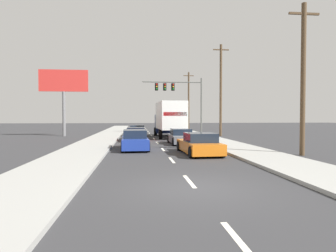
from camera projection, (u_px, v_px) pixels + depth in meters
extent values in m
plane|color=#333335|center=(152.00, 136.00, 34.09)|extent=(140.00, 140.00, 0.00)
cube|color=#9E9E99|center=(206.00, 138.00, 29.67)|extent=(3.16, 80.00, 0.14)
cube|color=#9E9E99|center=(101.00, 139.00, 28.56)|extent=(3.16, 80.00, 0.14)
cube|color=silver|center=(240.00, 242.00, 5.25)|extent=(0.14, 2.00, 0.01)
cube|color=silver|center=(189.00, 181.00, 10.21)|extent=(0.14, 2.00, 0.01)
cube|color=silver|center=(172.00, 160.00, 15.18)|extent=(0.14, 2.00, 0.01)
cube|color=silver|center=(163.00, 149.00, 20.15)|extent=(0.14, 2.00, 0.01)
cube|color=silver|center=(157.00, 143.00, 25.12)|extent=(0.14, 2.00, 0.01)
cube|color=silver|center=(154.00, 139.00, 30.09)|extent=(0.14, 2.00, 0.01)
cube|color=silver|center=(151.00, 135.00, 35.05)|extent=(0.14, 2.00, 0.01)
cube|color=silver|center=(149.00, 133.00, 40.02)|extent=(0.14, 2.00, 0.01)
cube|color=silver|center=(148.00, 131.00, 44.99)|extent=(0.14, 2.00, 0.01)
cube|color=silver|center=(147.00, 130.00, 49.96)|extent=(0.14, 2.00, 0.01)
cube|color=silver|center=(146.00, 129.00, 54.93)|extent=(0.14, 2.00, 0.01)
cube|color=silver|center=(145.00, 128.00, 59.89)|extent=(0.14, 2.00, 0.01)
cube|color=tan|center=(137.00, 132.00, 33.86)|extent=(1.82, 4.35, 0.64)
cube|color=#192333|center=(137.00, 127.00, 33.57)|extent=(1.57, 1.88, 0.49)
cylinder|color=black|center=(130.00, 133.00, 35.36)|extent=(0.23, 0.64, 0.64)
cylinder|color=black|center=(143.00, 133.00, 35.56)|extent=(0.23, 0.64, 0.64)
cylinder|color=black|center=(130.00, 134.00, 32.16)|extent=(0.23, 0.64, 0.64)
cylinder|color=black|center=(145.00, 134.00, 32.37)|extent=(0.23, 0.64, 0.64)
cube|color=red|center=(136.00, 135.00, 27.56)|extent=(1.77, 4.61, 0.70)
cube|color=#192333|center=(136.00, 130.00, 27.22)|extent=(1.54, 1.97, 0.41)
cylinder|color=black|center=(127.00, 136.00, 29.20)|extent=(0.23, 0.64, 0.64)
cylinder|color=black|center=(144.00, 136.00, 29.39)|extent=(0.23, 0.64, 0.64)
cylinder|color=black|center=(127.00, 139.00, 25.73)|extent=(0.23, 0.64, 0.64)
cylinder|color=black|center=(145.00, 138.00, 25.92)|extent=(0.23, 0.64, 0.64)
cube|color=#1E389E|center=(135.00, 143.00, 20.15)|extent=(1.84, 4.57, 0.66)
cube|color=#192333|center=(135.00, 134.00, 20.01)|extent=(1.57, 2.28, 0.54)
cylinder|color=black|center=(123.00, 143.00, 21.74)|extent=(0.24, 0.65, 0.64)
cylinder|color=black|center=(145.00, 142.00, 21.96)|extent=(0.24, 0.65, 0.64)
cylinder|color=black|center=(123.00, 147.00, 18.35)|extent=(0.24, 0.65, 0.64)
cylinder|color=black|center=(148.00, 147.00, 18.57)|extent=(0.24, 0.65, 0.64)
cube|color=white|center=(170.00, 116.00, 30.75)|extent=(2.63, 6.53, 2.79)
cube|color=red|center=(175.00, 114.00, 27.56)|extent=(2.23, 0.09, 0.36)
cube|color=#141E4C|center=(165.00, 124.00, 34.94)|extent=(2.42, 1.96, 2.17)
cylinder|color=black|center=(155.00, 132.00, 34.81)|extent=(0.32, 0.97, 0.96)
cylinder|color=black|center=(175.00, 131.00, 35.12)|extent=(0.32, 0.97, 0.96)
cylinder|color=black|center=(160.00, 134.00, 29.37)|extent=(0.32, 0.97, 0.96)
cylinder|color=black|center=(184.00, 134.00, 29.69)|extent=(0.32, 0.97, 0.96)
cube|color=slate|center=(181.00, 139.00, 24.15)|extent=(1.79, 4.18, 0.59)
cube|color=#192333|center=(181.00, 132.00, 24.18)|extent=(1.55, 1.94, 0.52)
cylinder|color=black|center=(169.00, 139.00, 25.57)|extent=(0.23, 0.64, 0.64)
cylinder|color=black|center=(187.00, 139.00, 25.76)|extent=(0.23, 0.64, 0.64)
cylinder|color=black|center=(174.00, 142.00, 22.54)|extent=(0.23, 0.64, 0.64)
cylinder|color=black|center=(195.00, 142.00, 22.73)|extent=(0.23, 0.64, 0.64)
cube|color=orange|center=(199.00, 146.00, 17.76)|extent=(2.06, 4.69, 0.61)
cube|color=#192333|center=(200.00, 137.00, 17.40)|extent=(1.72, 2.02, 0.52)
cylinder|color=black|center=(179.00, 146.00, 19.37)|extent=(0.25, 0.65, 0.64)
cylinder|color=black|center=(205.00, 145.00, 19.63)|extent=(0.25, 0.65, 0.64)
cylinder|color=black|center=(191.00, 152.00, 15.89)|extent=(0.25, 0.65, 0.64)
cylinder|color=black|center=(223.00, 152.00, 16.15)|extent=(0.25, 0.65, 0.64)
cylinder|color=#595B56|center=(201.00, 106.00, 39.69)|extent=(0.20, 0.20, 7.38)
cylinder|color=#595B56|center=(172.00, 82.00, 39.16)|extent=(7.90, 0.14, 0.14)
cube|color=black|center=(173.00, 87.00, 39.20)|extent=(0.40, 0.56, 0.95)
sphere|color=red|center=(173.00, 84.00, 38.88)|extent=(0.20, 0.20, 0.20)
sphere|color=orange|center=(173.00, 87.00, 38.89)|extent=(0.20, 0.20, 0.20)
sphere|color=green|center=(173.00, 89.00, 38.90)|extent=(0.20, 0.20, 0.20)
cube|color=black|center=(165.00, 87.00, 39.08)|extent=(0.40, 0.56, 0.95)
sphere|color=red|center=(165.00, 84.00, 38.76)|extent=(0.20, 0.20, 0.20)
sphere|color=orange|center=(165.00, 87.00, 38.77)|extent=(0.20, 0.20, 0.20)
sphere|color=green|center=(165.00, 89.00, 38.78)|extent=(0.20, 0.20, 0.20)
cube|color=black|center=(157.00, 87.00, 38.96)|extent=(0.40, 0.56, 0.95)
sphere|color=red|center=(157.00, 84.00, 38.64)|extent=(0.20, 0.20, 0.20)
sphere|color=orange|center=(157.00, 87.00, 38.65)|extent=(0.20, 0.20, 0.20)
sphere|color=green|center=(157.00, 89.00, 38.66)|extent=(0.20, 0.20, 0.20)
cylinder|color=brown|center=(303.00, 80.00, 16.87)|extent=(0.28, 0.28, 8.66)
cube|color=brown|center=(304.00, 14.00, 16.75)|extent=(1.80, 0.12, 0.12)
cylinder|color=brown|center=(221.00, 90.00, 33.74)|extent=(0.28, 0.28, 10.43)
cube|color=brown|center=(221.00, 50.00, 33.59)|extent=(1.80, 0.12, 0.12)
cylinder|color=brown|center=(189.00, 101.00, 51.26)|extent=(0.28, 0.28, 9.91)
cube|color=brown|center=(189.00, 76.00, 51.12)|extent=(1.80, 0.12, 0.12)
cylinder|color=slate|center=(64.00, 114.00, 33.88)|extent=(0.36, 0.36, 5.11)
cube|color=red|center=(64.00, 81.00, 33.76)|extent=(5.47, 0.20, 2.48)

